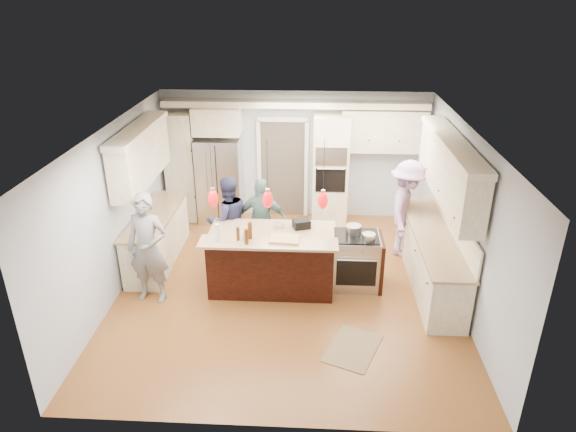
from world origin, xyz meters
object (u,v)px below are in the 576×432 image
at_px(island_range, 357,260).
at_px(person_far_left, 228,220).
at_px(kitchen_island, 272,259).
at_px(refrigerator, 220,180).
at_px(person_bar_end, 148,248).

relative_size(island_range, person_far_left, 0.56).
bearing_deg(kitchen_island, refrigerator, 116.88).
bearing_deg(refrigerator, island_range, -42.59).
distance_m(refrigerator, person_far_left, 1.85).
height_order(kitchen_island, person_far_left, person_far_left).
xyz_separation_m(person_bar_end, person_far_left, (1.04, 1.30, -0.09)).
bearing_deg(kitchen_island, island_range, 3.08).
bearing_deg(person_bar_end, person_far_left, 59.15).
relative_size(refrigerator, island_range, 1.96).
distance_m(island_range, person_bar_end, 3.38).
bearing_deg(refrigerator, kitchen_island, -63.12).
xyz_separation_m(kitchen_island, island_range, (1.41, 0.08, -0.03)).
bearing_deg(island_range, person_far_left, 162.75).
relative_size(refrigerator, kitchen_island, 0.86).
xyz_separation_m(kitchen_island, person_far_left, (-0.85, 0.78, 0.33)).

